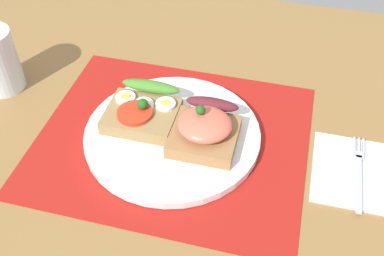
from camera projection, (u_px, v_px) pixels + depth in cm
name	position (u px, v px, depth cm)	size (l,w,h in cm)	color
ground_plane	(173.00, 146.00, 70.37)	(120.00, 90.00, 3.20)	olive
placemat	(173.00, 138.00, 69.15)	(39.68, 33.44, 0.30)	#A51A14
plate	(172.00, 135.00, 68.61)	(26.04, 26.04, 1.23)	white
sandwich_egg_tomato	(143.00, 111.00, 69.17)	(10.49, 10.02, 4.35)	olive
sandwich_salmon	(205.00, 128.00, 65.59)	(9.37, 10.64, 6.00)	#986C41
napkin	(358.00, 174.00, 64.01)	(12.48, 13.13, 0.60)	white
fork	(359.00, 170.00, 63.88)	(1.62, 13.76, 0.32)	#B7B7BC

